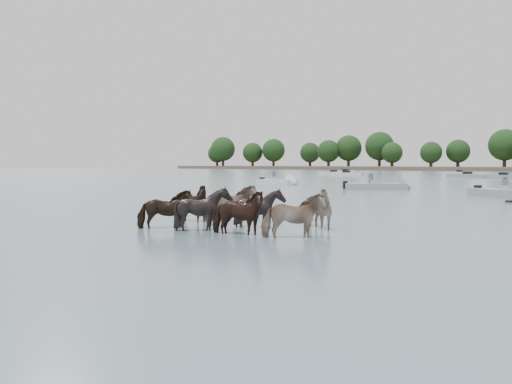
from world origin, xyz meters
The scene contains 6 objects.
ground centered at (0.00, 0.00, 0.00)m, with size 400.00×400.00×0.00m, color slate.
shoreline centered at (-70.00, 150.00, 0.50)m, with size 160.00×30.00×1.00m, color #4C4233.
pony_herd centered at (-1.23, 1.89, 0.55)m, with size 7.07×4.73×1.53m.
motorboat_a centered at (-9.16, 28.20, 0.23)m, with size 5.12×4.14×1.92m.
motorboat_f centered at (-21.16, 31.02, 0.23)m, with size 4.93×2.18×1.92m.
treeline centered at (-76.02, 151.14, 6.48)m, with size 151.06×22.73×12.41m.
Camera 1 is at (10.17, -10.84, 2.03)m, focal length 38.64 mm.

